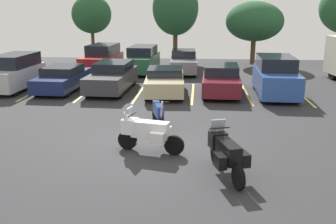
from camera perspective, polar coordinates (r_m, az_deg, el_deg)
The scene contains 17 objects.
ground at distance 13.10m, azimuth -2.86°, elevation -5.28°, with size 44.00×44.00×0.10m, color #2D2D30.
motorcycle_touring at distance 12.40m, azimuth -3.06°, elevation -2.92°, with size 2.22×1.03×1.45m.
motorcycle_second at distance 14.78m, azimuth -1.45°, elevation -0.29°, with size 0.82×2.11×1.28m.
motorcycle_third at distance 10.84m, azimuth 8.50°, elevation -5.87°, with size 1.12×2.23×1.44m.
parking_stripes at distance 21.07m, azimuth -4.19°, elevation 2.91°, with size 17.38×5.13×0.01m.
car_silver at distance 23.22m, azimuth -21.72°, elevation 5.48°, with size 1.97×4.41×1.96m.
car_navy at distance 22.25m, azimuth -15.29°, elevation 4.84°, with size 2.05×4.68×1.35m.
car_charcoal at distance 21.57m, azimuth -8.24°, elevation 5.18°, with size 2.14×4.91×1.57m.
car_champagne at distance 20.52m, azimuth -0.46°, elevation 4.56°, with size 2.22×4.54×1.38m.
car_maroon at distance 20.88m, azimuth 7.84°, elevation 4.76°, with size 2.07×4.68×1.51m.
car_blue at distance 20.94m, azimuth 15.62°, elevation 5.04°, with size 2.07×4.64×2.02m.
car_far_red at distance 27.87m, azimuth -9.69°, elevation 7.78°, with size 2.21×4.85×1.91m.
car_far_green at distance 27.27m, azimuth -3.79°, elevation 7.75°, with size 2.00×4.77×1.83m.
car_far_grey at distance 27.21m, azimuth 2.31°, elevation 7.43°, with size 1.96×4.90×1.56m.
tree_left at distance 34.18m, azimuth -11.22°, elevation 13.97°, with size 3.32×3.32×5.42m.
tree_center_right at distance 32.50m, azimuth 1.11°, elevation 15.04°, with size 3.74×3.74×6.48m.
tree_far_left at distance 31.75m, azimuth 12.67°, elevation 12.92°, with size 4.50×4.50×4.88m.
Camera 1 is at (1.64, -12.13, 4.61)m, focal length 41.26 mm.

